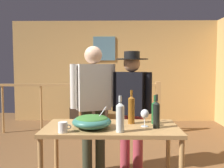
{
  "coord_description": "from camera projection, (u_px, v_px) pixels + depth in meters",
  "views": [
    {
      "loc": [
        0.05,
        -3.16,
        1.41
      ],
      "look_at": [
        -0.01,
        -0.32,
        1.2
      ],
      "focal_mm": 39.2,
      "sensor_mm": 36.0,
      "label": 1
    }
  ],
  "objects": [
    {
      "name": "framed_picture",
      "position": [
        104.0,
        49.0,
        6.15
      ],
      "size": [
        0.55,
        0.03,
        0.6
      ],
      "primitive_type": "cube",
      "color": "slate"
    },
    {
      "name": "wine_bottle_dark",
      "position": [
        156.0,
        114.0,
        2.48
      ],
      "size": [
        0.07,
        0.07,
        0.34
      ],
      "color": "black",
      "rests_on": "serving_table"
    },
    {
      "name": "wine_glass",
      "position": [
        145.0,
        114.0,
        2.53
      ],
      "size": [
        0.09,
        0.09,
        0.18
      ],
      "color": "silver",
      "rests_on": "serving_table"
    },
    {
      "name": "back_wall",
      "position": [
        115.0,
        71.0,
        6.25
      ],
      "size": [
        5.19,
        0.1,
        2.54
      ],
      "primitive_type": "cube",
      "color": "tan",
      "rests_on": "ground_plane"
    },
    {
      "name": "tv_console",
      "position": [
        89.0,
        115.0,
        5.99
      ],
      "size": [
        0.9,
        0.4,
        0.41
      ],
      "primitive_type": "cube",
      "color": "#38281E",
      "rests_on": "ground_plane"
    },
    {
      "name": "wine_bottle_green",
      "position": [
        155.0,
        112.0,
        2.67
      ],
      "size": [
        0.07,
        0.07,
        0.31
      ],
      "color": "#1E5628",
      "rests_on": "serving_table"
    },
    {
      "name": "person_standing_right",
      "position": [
        132.0,
        102.0,
        3.19
      ],
      "size": [
        0.5,
        0.41,
        1.6
      ],
      "rotation": [
        0.0,
        0.0,
        2.76
      ],
      "color": "#9E3842",
      "rests_on": "ground_plane"
    },
    {
      "name": "flat_screen_tv",
      "position": [
        89.0,
        96.0,
        5.92
      ],
      "size": [
        0.57,
        0.12,
        0.44
      ],
      "color": "black",
      "rests_on": "tv_console"
    },
    {
      "name": "wine_bottle_amber",
      "position": [
        131.0,
        109.0,
        2.67
      ],
      "size": [
        0.07,
        0.07,
        0.37
      ],
      "color": "brown",
      "rests_on": "serving_table"
    },
    {
      "name": "salad_bowl",
      "position": [
        92.0,
        121.0,
        2.48
      ],
      "size": [
        0.4,
        0.4,
        0.22
      ],
      "color": "#337060",
      "rests_on": "serving_table"
    },
    {
      "name": "person_standing_left",
      "position": [
        93.0,
        98.0,
        3.2
      ],
      "size": [
        0.57,
        0.36,
        1.67
      ],
      "rotation": [
        0.0,
        0.0,
        3.53
      ],
      "color": "#2D3323",
      "rests_on": "ground_plane"
    },
    {
      "name": "mug_white",
      "position": [
        63.0,
        127.0,
        2.32
      ],
      "size": [
        0.12,
        0.09,
        0.1
      ],
      "color": "white",
      "rests_on": "serving_table"
    },
    {
      "name": "wine_bottle_clear",
      "position": [
        120.0,
        117.0,
        2.33
      ],
      "size": [
        0.08,
        0.08,
        0.35
      ],
      "color": "silver",
      "rests_on": "serving_table"
    },
    {
      "name": "stair_railing",
      "position": [
        106.0,
        100.0,
        5.06
      ],
      "size": [
        3.33,
        0.1,
        1.09
      ],
      "color": "#B2844C",
      "rests_on": "ground_plane"
    },
    {
      "name": "serving_table",
      "position": [
        111.0,
        134.0,
        2.56
      ],
      "size": [
        1.4,
        0.67,
        0.78
      ],
      "color": "#B2844C",
      "rests_on": "ground_plane"
    }
  ]
}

